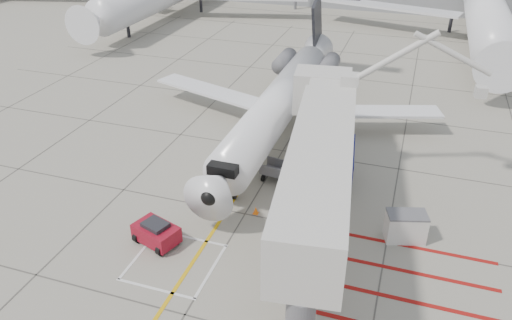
% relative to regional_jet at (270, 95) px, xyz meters
% --- Properties ---
extents(ground_plane, '(260.00, 260.00, 0.00)m').
position_rel_regional_jet_xyz_m(ground_plane, '(1.12, -12.33, -3.94)').
color(ground_plane, gray).
rests_on(ground_plane, ground).
extents(regional_jet, '(23.93, 30.14, 7.89)m').
position_rel_regional_jet_xyz_m(regional_jet, '(0.00, 0.00, 0.00)').
color(regional_jet, white).
rests_on(regional_jet, ground_plane).
extents(jet_bridge, '(12.12, 21.28, 8.08)m').
position_rel_regional_jet_xyz_m(jet_bridge, '(5.51, -9.87, 0.10)').
color(jet_bridge, silver).
rests_on(jet_bridge, ground_plane).
extents(pushback_tug, '(2.69, 2.14, 1.37)m').
position_rel_regional_jet_xyz_m(pushback_tug, '(-2.43, -12.23, -3.26)').
color(pushback_tug, maroon).
rests_on(pushback_tug, ground_plane).
extents(baggage_cart, '(2.20, 1.56, 1.29)m').
position_rel_regional_jet_xyz_m(baggage_cart, '(1.89, -4.25, -3.30)').
color(baggage_cart, '#535257').
rests_on(baggage_cart, ground_plane).
extents(ground_power_unit, '(2.31, 1.74, 1.63)m').
position_rel_regional_jet_xyz_m(ground_power_unit, '(9.95, -7.75, -3.13)').
color(ground_power_unit, silver).
rests_on(ground_power_unit, ground_plane).
extents(cone_nose, '(0.31, 0.31, 0.43)m').
position_rel_regional_jet_xyz_m(cone_nose, '(-0.81, -7.69, -3.73)').
color(cone_nose, '#FF470D').
rests_on(cone_nose, ground_plane).
extents(cone_side, '(0.32, 0.32, 0.44)m').
position_rel_regional_jet_xyz_m(cone_side, '(1.69, -8.09, -3.72)').
color(cone_side, '#FF660D').
rests_on(cone_side, ground_plane).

